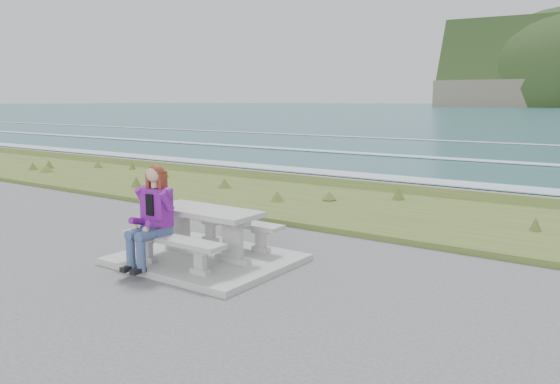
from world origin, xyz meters
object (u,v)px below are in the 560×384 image
at_px(picnic_table, 205,220).
at_px(bench_landward, 172,244).
at_px(seated_woman, 149,230).
at_px(bench_seaward, 235,226).

relative_size(picnic_table, bench_landward, 1.00).
distance_m(picnic_table, seated_woman, 0.90).
xyz_separation_m(bench_landward, seated_woman, (-0.31, -0.14, 0.19)).
relative_size(bench_landward, seated_woman, 1.22).
bearing_deg(bench_landward, seated_woman, -155.90).
xyz_separation_m(bench_landward, bench_seaward, (0.00, 1.40, 0.00)).
xyz_separation_m(picnic_table, bench_landward, (0.00, -0.70, -0.23)).
height_order(picnic_table, bench_seaward, picnic_table).
distance_m(bench_seaward, seated_woman, 1.58).
height_order(picnic_table, bench_landward, picnic_table).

